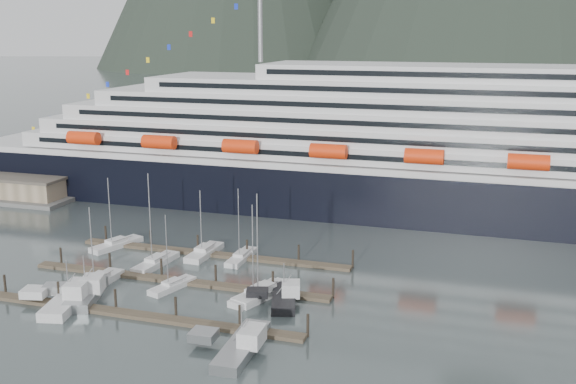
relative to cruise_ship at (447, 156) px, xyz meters
The scene contains 17 objects.
ground 63.76m from the cruise_ship, 118.66° to the right, with size 1600.00×1600.00×0.00m, color #414C4D.
cruise_ship is the anchor object (origin of this frame).
dock_near 74.63m from the cruise_ship, 118.31° to the right, with size 48.18×2.28×3.20m.
dock_mid 63.65m from the cruise_ship, 123.96° to the right, with size 48.18×2.28×3.20m.
dock_far 53.59m from the cruise_ship, 131.95° to the right, with size 48.18×2.28×3.20m.
sailboat_a 73.50m from the cruise_ship, 128.82° to the right, with size 3.14×9.78×12.70m.
sailboat_b 63.23m from the cruise_ship, 131.89° to the right, with size 3.63×10.35×15.81m.
sailboat_c 65.49m from the cruise_ship, 122.22° to the right, with size 4.47×8.39×11.75m.
sailboat_d 58.86m from the cruise_ship, 111.71° to the right, with size 5.36×11.15×14.18m.
sailboat_e 67.08m from the cruise_ship, 142.83° to the right, with size 5.70×10.34×13.02m.
sailboat_f 54.64m from the cruise_ship, 132.62° to the right, with size 3.14×9.83×11.97m.
sailboat_g 50.57m from the cruise_ship, 126.73° to the right, with size 2.34×9.27×12.62m.
sailboat_h 58.42m from the cruise_ship, 111.18° to the right, with size 6.45×10.71×15.82m.
trawler_a 79.31m from the cruise_ship, 125.34° to the right, with size 9.75×13.20×7.00m.
trawler_b 76.78m from the cruise_ship, 125.62° to the right, with size 9.30×11.47×7.08m.
trawler_c 72.97m from the cruise_ship, 104.05° to the right, with size 9.04×12.83×6.46m.
trawler_e 58.29m from the cruise_ship, 107.56° to the right, with size 8.20×10.23×6.28m.
Camera 1 is at (39.88, -82.74, 36.79)m, focal length 42.00 mm.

